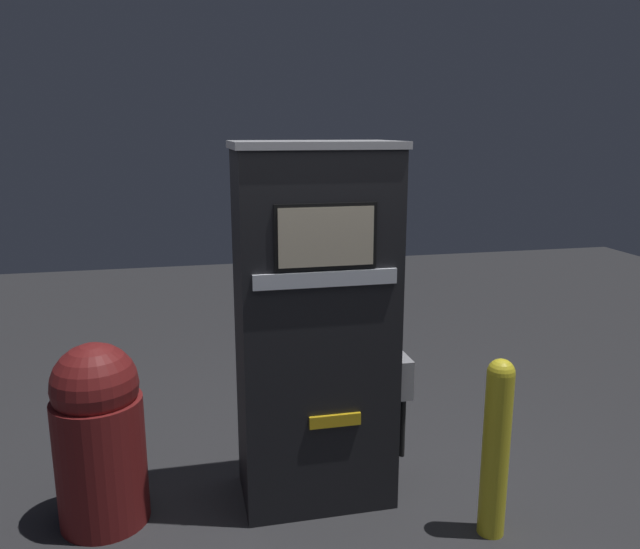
% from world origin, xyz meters
% --- Properties ---
extents(ground_plane, '(14.00, 14.00, 0.00)m').
position_xyz_m(ground_plane, '(0.00, 0.00, 0.00)').
color(ground_plane, '#2D2D30').
extents(gas_pump, '(0.96, 0.57, 2.08)m').
position_xyz_m(gas_pump, '(0.00, 0.27, 1.04)').
color(gas_pump, black).
rests_on(gas_pump, ground_plane).
extents(safety_bollard, '(0.14, 0.14, 1.00)m').
position_xyz_m(safety_bollard, '(0.85, -0.32, 0.52)').
color(safety_bollard, yellow).
rests_on(safety_bollard, ground_plane).
extents(trash_bin, '(0.49, 0.49, 1.04)m').
position_xyz_m(trash_bin, '(-1.20, 0.26, 0.52)').
color(trash_bin, maroon).
rests_on(trash_bin, ground_plane).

